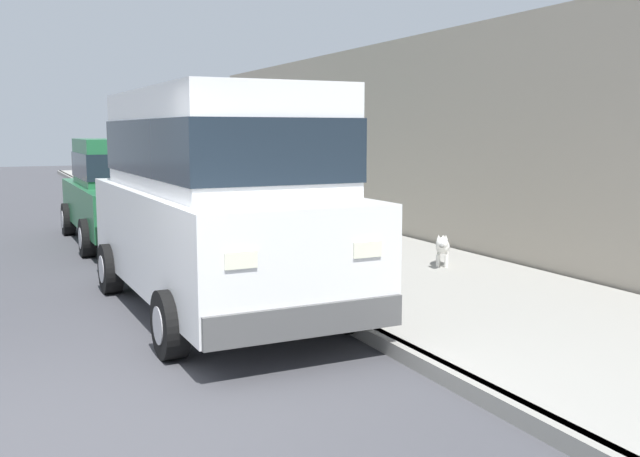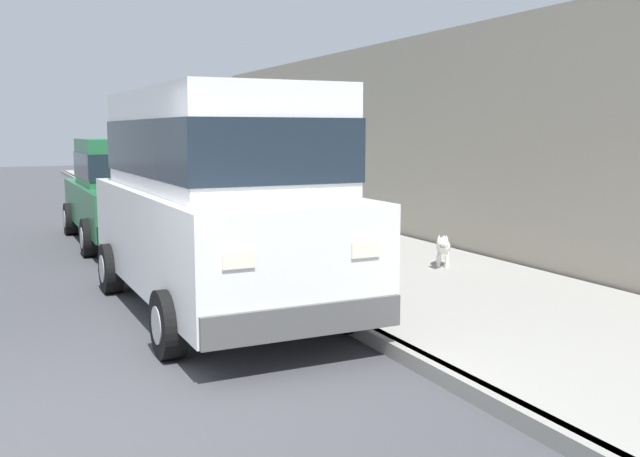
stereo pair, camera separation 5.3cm
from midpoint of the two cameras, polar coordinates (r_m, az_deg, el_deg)
name	(u,v)px [view 2 (the right image)]	position (r m, az deg, el deg)	size (l,w,h in m)	color
ground_plane	(26,433)	(5.53, -22.05, -14.82)	(80.00, 80.00, 0.00)	#424247
curb	(419,361)	(6.45, 8.11, -10.39)	(0.16, 64.00, 0.14)	gray
sidewalk	(575,337)	(7.55, 19.78, -8.08)	(3.60, 64.00, 0.14)	#99968E
car_white_van	(216,191)	(8.24, -8.07, 2.98)	(2.20, 4.93, 2.52)	white
car_green_sedan	(127,189)	(13.90, -14.96, 3.03)	(2.04, 4.60, 1.92)	#23663D
dog_white	(443,247)	(10.39, 9.89, -1.43)	(0.50, 0.64, 0.49)	white
building_facade	(414,142)	(13.57, 7.55, 6.86)	(0.50, 20.00, 3.74)	#9E9384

